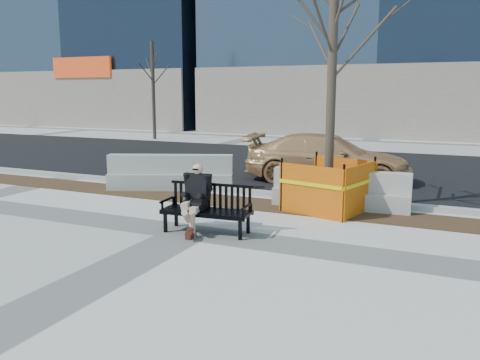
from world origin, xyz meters
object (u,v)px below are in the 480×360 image
(jersey_barrier_left, at_px, (171,189))
(sedan, at_px, (327,181))
(seated_man, at_px, (197,231))
(jersey_barrier_right, at_px, (340,208))
(bench, at_px, (207,233))
(tree_fence, at_px, (327,210))

(jersey_barrier_left, bearing_deg, sedan, 17.35)
(seated_man, height_order, jersey_barrier_right, seated_man)
(sedan, bearing_deg, bench, 165.82)
(jersey_barrier_left, relative_size, jersey_barrier_right, 1.09)
(bench, height_order, seated_man, seated_man)
(sedan, xyz_separation_m, jersey_barrier_right, (1.10, -3.09, 0.00))
(bench, bearing_deg, tree_fence, 54.30)
(bench, relative_size, jersey_barrier_left, 0.51)
(bench, distance_m, seated_man, 0.23)
(tree_fence, bearing_deg, sedan, 104.74)
(sedan, relative_size, jersey_barrier_right, 1.56)
(jersey_barrier_right, bearing_deg, seated_man, -128.76)
(bench, height_order, sedan, sedan)
(jersey_barrier_left, height_order, jersey_barrier_right, jersey_barrier_left)
(tree_fence, distance_m, sedan, 3.53)
(sedan, distance_m, jersey_barrier_right, 3.28)
(bench, xyz_separation_m, jersey_barrier_left, (-2.77, 3.19, 0.00))
(seated_man, distance_m, tree_fence, 3.17)
(seated_man, distance_m, jersey_barrier_right, 3.55)
(seated_man, height_order, jersey_barrier_left, seated_man)
(seated_man, relative_size, tree_fence, 0.21)
(sedan, height_order, jersey_barrier_left, sedan)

